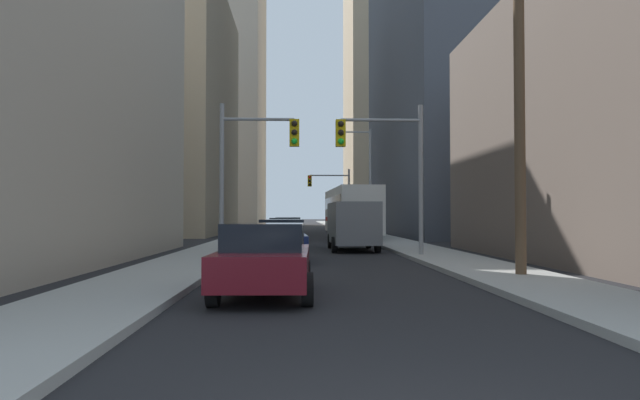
# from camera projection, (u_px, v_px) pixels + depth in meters

# --- Properties ---
(sidewalk_left) EXTENTS (2.68, 160.00, 0.15)m
(sidewalk_left) POSITION_uv_depth(u_px,v_px,m) (259.00, 232.00, 53.17)
(sidewalk_left) COLOR #9E9E99
(sidewalk_left) RESTS_ON ground
(sidewalk_right) EXTENTS (2.68, 160.00, 0.15)m
(sidewalk_right) POSITION_uv_depth(u_px,v_px,m) (357.00, 232.00, 53.53)
(sidewalk_right) COLOR #9E9E99
(sidewalk_right) RESTS_ON ground
(city_bus) EXTENTS (2.89, 11.58, 3.40)m
(city_bus) POSITION_uv_depth(u_px,v_px,m) (351.00, 211.00, 37.64)
(city_bus) COLOR silver
(city_bus) RESTS_ON ground
(cargo_van_grey) EXTENTS (2.16, 5.25, 2.26)m
(cargo_van_grey) POSITION_uv_depth(u_px,v_px,m) (352.00, 223.00, 26.75)
(cargo_van_grey) COLOR slate
(cargo_van_grey) RESTS_ON ground
(sedan_maroon) EXTENTS (1.95, 4.25, 1.52)m
(sedan_maroon) POSITION_uv_depth(u_px,v_px,m) (265.00, 259.00, 11.73)
(sedan_maroon) COLOR maroon
(sedan_maroon) RESTS_ON ground
(sedan_navy) EXTENTS (1.96, 4.27, 1.52)m
(sedan_navy) POSITION_uv_depth(u_px,v_px,m) (281.00, 240.00, 20.89)
(sedan_navy) COLOR #141E4C
(sedan_navy) RESTS_ON ground
(sedan_green) EXTENTS (1.95, 4.23, 1.52)m
(sedan_green) POSITION_uv_depth(u_px,v_px,m) (285.00, 232.00, 30.44)
(sedan_green) COLOR #195938
(sedan_green) RESTS_ON ground
(sedan_white) EXTENTS (1.95, 4.23, 1.52)m
(sedan_white) POSITION_uv_depth(u_px,v_px,m) (288.00, 229.00, 37.13)
(sedan_white) COLOR white
(sedan_white) RESTS_ON ground
(traffic_signal_near_left) EXTENTS (3.09, 0.44, 6.00)m
(traffic_signal_near_left) POSITION_uv_depth(u_px,v_px,m) (255.00, 155.00, 21.92)
(traffic_signal_near_left) COLOR gray
(traffic_signal_near_left) RESTS_ON ground
(traffic_signal_near_right) EXTENTS (3.43, 0.44, 6.00)m
(traffic_signal_near_right) POSITION_uv_depth(u_px,v_px,m) (384.00, 155.00, 22.11)
(traffic_signal_near_right) COLOR gray
(traffic_signal_near_right) RESTS_ON ground
(traffic_signal_far_right) EXTENTS (4.01, 0.44, 6.00)m
(traffic_signal_far_right) POSITION_uv_depth(u_px,v_px,m) (331.00, 190.00, 53.52)
(traffic_signal_far_right) COLOR gray
(traffic_signal_far_right) RESTS_ON ground
(utility_pole_right) EXTENTS (2.20, 0.28, 10.12)m
(utility_pole_right) POSITION_uv_depth(u_px,v_px,m) (519.00, 76.00, 14.87)
(utility_pole_right) COLOR brown
(utility_pole_right) RESTS_ON ground
(street_lamp_right) EXTENTS (2.31, 0.32, 7.50)m
(street_lamp_right) POSITION_uv_depth(u_px,v_px,m) (365.00, 173.00, 38.37)
(street_lamp_right) COLOR gray
(street_lamp_right) RESTS_ON ground
(building_left_mid_office) EXTENTS (25.20, 21.36, 21.34)m
(building_left_mid_office) POSITION_uv_depth(u_px,v_px,m) (82.00, 113.00, 49.93)
(building_left_mid_office) COLOR tan
(building_left_mid_office) RESTS_ON ground
(building_left_far_tower) EXTENTS (21.60, 21.34, 62.18)m
(building_left_far_tower) POSITION_uv_depth(u_px,v_px,m) (194.00, 30.00, 90.00)
(building_left_far_tower) COLOR #B7A893
(building_left_far_tower) RESTS_ON ground
(building_right_mid_block) EXTENTS (20.39, 27.70, 34.30)m
(building_right_mid_block) POSITION_uv_depth(u_px,v_px,m) (504.00, 39.00, 49.71)
(building_right_mid_block) COLOR #4C515B
(building_right_mid_block) RESTS_ON ground
(building_right_far_highrise) EXTENTS (25.43, 18.82, 73.28)m
(building_right_far_highrise) POSITION_uv_depth(u_px,v_px,m) (423.00, 6.00, 94.82)
(building_right_far_highrise) COLOR tan
(building_right_far_highrise) RESTS_ON ground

